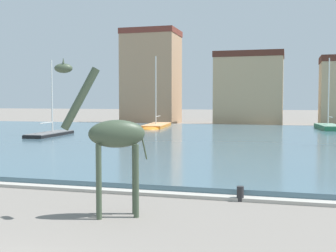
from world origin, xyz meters
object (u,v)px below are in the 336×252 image
at_px(sailboat_orange, 156,127).
at_px(sailboat_black, 53,135).
at_px(giraffe_statue, 112,137).
at_px(mooring_bollard, 240,194).
at_px(sailboat_green, 328,128).

xyz_separation_m(sailboat_orange, sailboat_black, (-5.43, -12.78, -0.02)).
bearing_deg(sailboat_orange, giraffe_statue, -75.02).
xyz_separation_m(sailboat_black, mooring_bollard, (18.18, -19.44, -0.09)).
xyz_separation_m(giraffe_statue, sailboat_black, (-14.83, 22.36, -1.97)).
height_order(sailboat_green, sailboat_black, sailboat_green).
xyz_separation_m(giraffe_statue, sailboat_green, (9.00, 37.59, -1.89)).
xyz_separation_m(giraffe_statue, sailboat_orange, (-9.40, 35.14, -1.96)).
height_order(sailboat_orange, sailboat_green, sailboat_orange).
distance_m(giraffe_statue, sailboat_black, 26.90).
distance_m(giraffe_statue, mooring_bollard, 4.90).
bearing_deg(sailboat_green, sailboat_orange, -172.41).
bearing_deg(sailboat_black, sailboat_green, 32.58).
bearing_deg(mooring_bollard, giraffe_statue, -138.98).
bearing_deg(giraffe_statue, sailboat_green, 76.53).
xyz_separation_m(sailboat_orange, sailboat_green, (18.40, 2.45, 0.07)).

